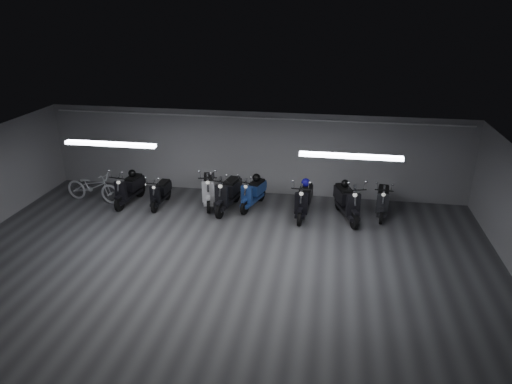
% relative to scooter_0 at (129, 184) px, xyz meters
% --- Properties ---
extents(floor, '(14.00, 10.00, 0.01)m').
position_rel_scooter_0_xyz_m(floor, '(3.78, -3.38, -0.68)').
color(floor, '#3D3D40').
rests_on(floor, ground).
extents(ceiling, '(14.00, 10.00, 0.01)m').
position_rel_scooter_0_xyz_m(ceiling, '(3.78, -3.38, 2.13)').
color(ceiling, slate).
rests_on(ceiling, ground).
extents(back_wall, '(14.00, 0.01, 2.80)m').
position_rel_scooter_0_xyz_m(back_wall, '(3.78, 1.63, 0.73)').
color(back_wall, gray).
rests_on(back_wall, ground).
extents(front_wall, '(14.00, 0.01, 2.80)m').
position_rel_scooter_0_xyz_m(front_wall, '(3.78, -8.38, 0.73)').
color(front_wall, gray).
rests_on(front_wall, ground).
extents(fluor_strip_left, '(2.40, 0.18, 0.08)m').
position_rel_scooter_0_xyz_m(fluor_strip_left, '(0.78, -2.38, 2.07)').
color(fluor_strip_left, white).
rests_on(fluor_strip_left, ceiling).
extents(fluor_strip_right, '(2.40, 0.18, 0.08)m').
position_rel_scooter_0_xyz_m(fluor_strip_right, '(6.78, -2.38, 2.07)').
color(fluor_strip_right, white).
rests_on(fluor_strip_right, ceiling).
extents(conduit, '(13.60, 0.05, 0.05)m').
position_rel_scooter_0_xyz_m(conduit, '(3.78, 1.54, 1.95)').
color(conduit, white).
rests_on(conduit, back_wall).
extents(scooter_0, '(0.87, 1.88, 1.35)m').
position_rel_scooter_0_xyz_m(scooter_0, '(0.00, 0.00, 0.00)').
color(scooter_0, black).
rests_on(scooter_0, floor).
extents(scooter_1, '(0.59, 1.60, 1.18)m').
position_rel_scooter_0_xyz_m(scooter_1, '(1.05, -0.00, -0.09)').
color(scooter_1, black).
rests_on(scooter_1, floor).
extents(scooter_2, '(1.06, 2.00, 1.42)m').
position_rel_scooter_0_xyz_m(scooter_2, '(2.55, 0.35, 0.03)').
color(scooter_2, silver).
rests_on(scooter_2, floor).
extents(scooter_3, '(0.98, 2.05, 1.46)m').
position_rel_scooter_0_xyz_m(scooter_3, '(3.24, 0.05, 0.06)').
color(scooter_3, black).
rests_on(scooter_3, floor).
extents(scooter_4, '(1.05, 1.83, 1.29)m').
position_rel_scooter_0_xyz_m(scooter_4, '(3.98, 0.36, -0.03)').
color(scooter_4, navy).
rests_on(scooter_4, floor).
extents(scooter_7, '(0.80, 1.95, 1.41)m').
position_rel_scooter_0_xyz_m(scooter_7, '(5.61, -0.06, 0.03)').
color(scooter_7, black).
rests_on(scooter_7, floor).
extents(scooter_8, '(1.26, 2.09, 1.48)m').
position_rel_scooter_0_xyz_m(scooter_8, '(6.89, -0.01, 0.06)').
color(scooter_8, black).
rests_on(scooter_8, floor).
extents(scooter_9, '(0.77, 1.81, 1.31)m').
position_rel_scooter_0_xyz_m(scooter_9, '(7.97, 0.40, -0.02)').
color(scooter_9, black).
rests_on(scooter_9, floor).
extents(bicycle, '(1.98, 0.90, 1.24)m').
position_rel_scooter_0_xyz_m(bicycle, '(-1.25, -0.00, -0.06)').
color(bicycle, silver).
rests_on(bicycle, floor).
extents(helmet_0, '(0.26, 0.26, 0.26)m').
position_rel_scooter_0_xyz_m(helmet_0, '(4.05, 0.59, 0.26)').
color(helmet_0, black).
rests_on(helmet_0, scooter_4).
extents(helmet_1, '(0.24, 0.24, 0.24)m').
position_rel_scooter_0_xyz_m(helmet_1, '(0.04, 0.25, 0.28)').
color(helmet_1, black).
rests_on(helmet_1, scooter_0).
extents(helmet_2, '(0.24, 0.24, 0.24)m').
position_rel_scooter_0_xyz_m(helmet_2, '(6.80, 0.25, 0.36)').
color(helmet_2, black).
rests_on(helmet_2, scooter_8).
extents(helmet_3, '(0.27, 0.27, 0.27)m').
position_rel_scooter_0_xyz_m(helmet_3, '(5.63, 0.21, 0.33)').
color(helmet_3, '#130C8B').
rests_on(helmet_3, scooter_7).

